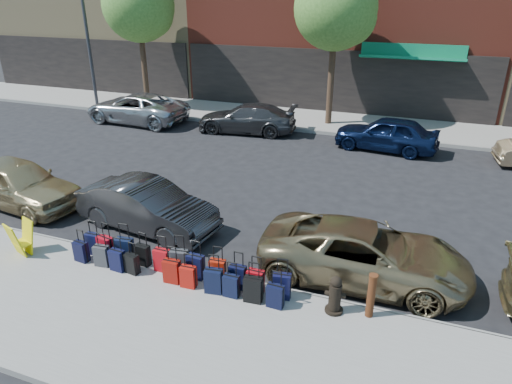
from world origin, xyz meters
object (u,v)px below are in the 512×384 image
at_px(tree_left, 141,7).
at_px(car_near_1, 147,206).
at_px(fire_hydrant, 335,296).
at_px(bollard, 371,295).
at_px(display_rack, 21,239).
at_px(car_far_0, 136,108).
at_px(car_far_2, 386,134).
at_px(car_far_1, 247,118).
at_px(car_near_0, 18,183).
at_px(tree_center, 339,11).
at_px(streetlight, 88,22).
at_px(car_near_2, 365,253).
at_px(suitcase_front_5, 180,262).

distance_m(tree_left, car_near_1, 15.34).
height_order(fire_hydrant, bollard, bollard).
bearing_deg(tree_left, display_rack, -69.06).
bearing_deg(display_rack, fire_hydrant, 21.87).
xyz_separation_m(car_far_0, car_far_2, (12.46, -0.11, -0.02)).
bearing_deg(car_far_1, car_near_0, -27.37).
height_order(tree_left, car_near_1, tree_left).
distance_m(tree_center, fire_hydrant, 15.50).
distance_m(car_near_1, car_far_2, 11.06).
xyz_separation_m(streetlight, car_far_2, (16.37, -2.15, -3.94)).
height_order(fire_hydrant, car_near_1, car_near_1).
bearing_deg(car_near_2, car_near_1, 85.38).
relative_size(fire_hydrant, car_near_0, 0.19).
bearing_deg(car_near_2, tree_center, 13.89).
height_order(tree_center, suitcase_front_5, tree_center).
distance_m(display_rack, car_far_1, 12.51).
relative_size(bollard, car_near_0, 0.23).
relative_size(streetlight, fire_hydrant, 9.34).
bearing_deg(tree_center, display_rack, -107.89).
bearing_deg(tree_center, suitcase_front_5, -92.57).
relative_size(tree_center, fire_hydrant, 8.49).
bearing_deg(car_far_2, tree_center, -127.91).
bearing_deg(car_far_1, streetlight, -106.52).
bearing_deg(tree_center, fire_hydrant, -77.94).
bearing_deg(car_far_0, car_near_1, 37.97).
relative_size(tree_center, bollard, 7.25).
distance_m(streetlight, fire_hydrant, 21.84).
bearing_deg(tree_left, car_far_0, -70.39).
distance_m(streetlight, car_near_2, 21.10).
xyz_separation_m(tree_center, car_near_2, (3.43, -12.72, -4.73)).
xyz_separation_m(tree_center, car_far_2, (2.93, -2.85, -4.69)).
height_order(streetlight, car_far_0, streetlight).
distance_m(tree_left, streetlight, 3.11).
xyz_separation_m(streetlight, fire_hydrant, (16.51, -13.69, -4.12)).
distance_m(car_near_2, car_far_0, 16.36).
height_order(tree_center, car_far_0, tree_center).
bearing_deg(car_near_0, car_far_0, 19.46).
bearing_deg(bollard, car_far_2, 94.26).
relative_size(tree_center, car_far_2, 1.71).
bearing_deg(car_near_1, fire_hydrant, -101.46).
bearing_deg(tree_center, car_near_2, -74.91).
distance_m(tree_left, car_far_2, 14.51).
bearing_deg(car_near_0, tree_center, -23.64).
distance_m(streetlight, display_rack, 17.10).
bearing_deg(tree_left, tree_center, 0.00).
height_order(tree_left, car_far_0, tree_left).
relative_size(tree_left, suitcase_front_5, 7.30).
bearing_deg(display_rack, tree_left, 129.22).
height_order(streetlight, car_far_2, streetlight).
xyz_separation_m(car_near_2, car_far_0, (-12.96, 9.99, 0.06)).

